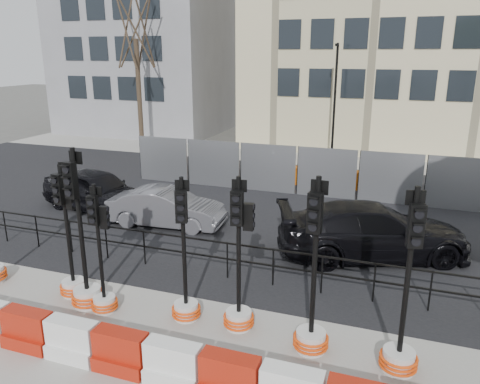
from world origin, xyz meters
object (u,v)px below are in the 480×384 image
at_px(traffic_signal_d, 103,283).
at_px(car_a, 97,190).
at_px(car_c, 373,231).
at_px(traffic_signal_h, 401,337).

height_order(traffic_signal_d, car_a, traffic_signal_d).
bearing_deg(car_c, traffic_signal_h, 168.74).
bearing_deg(traffic_signal_h, car_c, 84.82).
bearing_deg(traffic_signal_d, traffic_signal_h, -5.84).
relative_size(traffic_signal_d, car_a, 0.63).
bearing_deg(traffic_signal_h, car_a, 136.28).
height_order(traffic_signal_h, car_c, traffic_signal_h).
distance_m(car_a, car_c, 9.81).
bearing_deg(car_a, car_c, -82.10).
relative_size(traffic_signal_d, car_c, 0.52).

